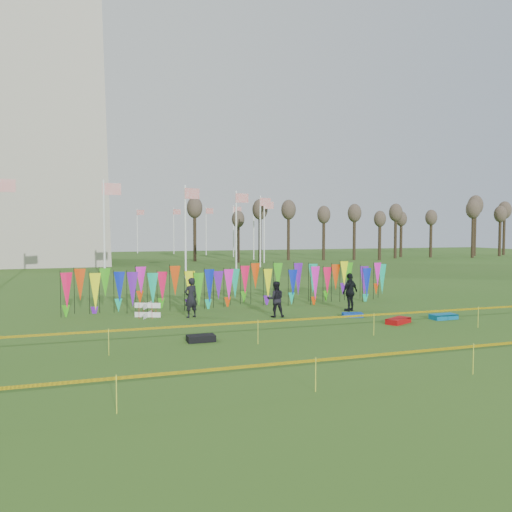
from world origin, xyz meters
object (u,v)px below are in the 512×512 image
object	(u,v)px
person_right	(350,292)
kite_bag_black	(201,338)
box_kite	(148,310)
person_mid	(276,299)
kite_bag_blue	(352,315)
kite_bag_red	(398,321)
kite_bag_teal	(443,317)
person_left	(191,298)

from	to	relation	value
person_right	kite_bag_black	xyz separation A→B (m)	(-8.75, -4.52, -0.86)
box_kite	kite_bag_black	world-z (taller)	box_kite
person_mid	kite_bag_blue	distance (m)	3.77
kite_bag_blue	kite_bag_red	xyz separation A→B (m)	(1.13, -2.11, 0.02)
kite_bag_black	kite_bag_teal	distance (m)	11.80
box_kite	person_right	xyz separation A→B (m)	(10.11, -1.29, 0.62)
person_right	kite_bag_teal	world-z (taller)	person_right
person_right	kite_bag_black	distance (m)	9.89
box_kite	person_mid	bearing A→B (deg)	-16.89
person_right	kite_bag_blue	world-z (taller)	person_right
person_left	kite_bag_teal	size ratio (longest dim) A/B	1.54
person_left	person_mid	distance (m)	4.05
person_left	person_right	xyz separation A→B (m)	(8.14, -0.66, 0.03)
kite_bag_blue	kite_bag_black	world-z (taller)	kite_bag_black
person_mid	person_right	bearing A→B (deg)	-161.31
box_kite	person_mid	size ratio (longest dim) A/B	0.42
person_left	kite_bag_red	world-z (taller)	person_left
kite_bag_red	box_kite	bearing A→B (deg)	154.51
kite_bag_teal	kite_bag_black	bearing A→B (deg)	-174.92
person_left	kite_bag_red	size ratio (longest dim) A/B	1.48
person_left	kite_bag_red	bearing A→B (deg)	130.26
person_mid	kite_bag_teal	size ratio (longest dim) A/B	1.39
person_mid	kite_bag_red	bearing A→B (deg)	157.44
person_mid	kite_bag_red	world-z (taller)	person_mid
person_right	person_mid	bearing A→B (deg)	-18.98
kite_bag_red	person_right	bearing A→B (deg)	95.97
kite_bag_teal	kite_bag_blue	bearing A→B (deg)	153.46
person_mid	person_right	size ratio (longest dim) A/B	0.88
person_mid	kite_bag_black	world-z (taller)	person_mid
kite_bag_teal	person_left	bearing A→B (deg)	159.68
kite_bag_teal	box_kite	bearing A→B (deg)	160.03
person_mid	kite_bag_red	distance (m)	5.71
person_mid	kite_bag_red	xyz separation A→B (m)	(4.65, -3.23, -0.74)
person_left	kite_bag_blue	world-z (taller)	person_left
person_mid	person_left	bearing A→B (deg)	-4.11
box_kite	kite_bag_red	size ratio (longest dim) A/B	0.56
person_mid	box_kite	bearing A→B (deg)	-4.65
kite_bag_black	person_left	bearing A→B (deg)	83.31
kite_bag_blue	person_right	bearing A→B (deg)	65.21
person_mid	kite_bag_black	bearing A→B (deg)	54.20
box_kite	kite_bag_teal	world-z (taller)	box_kite
box_kite	kite_bag_blue	xyz separation A→B (m)	(9.37, -2.90, -0.26)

